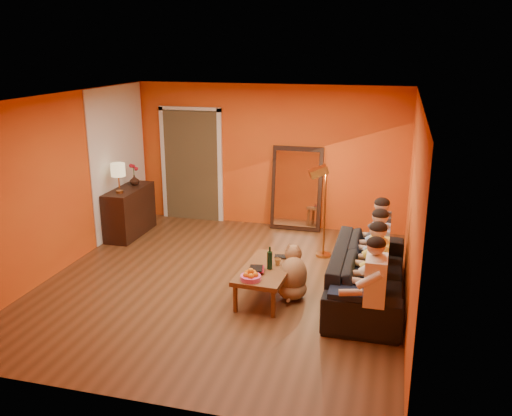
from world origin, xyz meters
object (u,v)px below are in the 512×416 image
(person_far_left, at_px, (375,288))
(tumbler, at_px, (278,262))
(mirror_frame, at_px, (297,189))
(floor_lamp, at_px, (325,213))
(dog, at_px, (293,272))
(vase, at_px, (134,180))
(sofa, at_px, (368,274))
(coffee_table, at_px, (267,282))
(person_mid_left, at_px, (377,269))
(wine_bottle, at_px, (270,258))
(sideboard, at_px, (130,212))
(laptop, at_px, (285,258))
(table_lamp, at_px, (119,178))
(person_far_right, at_px, (381,239))
(person_mid_right, at_px, (379,253))

(person_far_left, height_order, tumbler, person_far_left)
(mirror_frame, bearing_deg, floor_lamp, -61.08)
(dog, xyz_separation_m, vase, (-3.28, 1.95, 0.58))
(sofa, xyz_separation_m, coffee_table, (-1.31, -0.30, -0.14))
(floor_lamp, relative_size, person_mid_left, 1.18)
(wine_bottle, xyz_separation_m, tumbler, (0.07, 0.17, -0.11))
(sideboard, distance_m, dog, 3.69)
(coffee_table, distance_m, laptop, 0.45)
(vase, bearing_deg, laptop, -28.46)
(person_mid_left, height_order, tumbler, person_mid_left)
(table_lamp, height_order, coffee_table, table_lamp)
(coffee_table, xyz_separation_m, floor_lamp, (0.54, 1.63, 0.51))
(sideboard, height_order, person_far_right, person_far_right)
(wine_bottle, bearing_deg, sofa, 15.38)
(table_lamp, xyz_separation_m, vase, (0.00, 0.55, -0.17))
(sideboard, xyz_separation_m, tumbler, (3.05, -1.67, 0.04))
(person_mid_right, xyz_separation_m, person_far_right, (0.00, 0.55, 0.00))
(person_mid_left, bearing_deg, dog, 167.38)
(table_lamp, height_order, person_far_left, table_lamp)
(person_far_right, bearing_deg, dog, -141.93)
(person_far_left, distance_m, vase, 5.17)
(table_lamp, bearing_deg, person_mid_left, -20.60)
(table_lamp, distance_m, sofa, 4.47)
(person_far_left, bearing_deg, floor_lamp, 111.01)
(sideboard, xyz_separation_m, person_far_right, (4.37, -0.84, 0.18))
(table_lamp, distance_m, person_mid_left, 4.69)
(coffee_table, xyz_separation_m, laptop, (0.18, 0.35, 0.22))
(sofa, distance_m, person_mid_left, 0.54)
(dog, relative_size, person_far_right, 0.58)
(person_mid_right, relative_size, laptop, 3.97)
(mirror_frame, relative_size, floor_lamp, 1.06)
(tumbler, bearing_deg, sofa, 8.42)
(laptop, bearing_deg, dog, -65.30)
(sofa, xyz_separation_m, person_mid_left, (0.13, -0.45, 0.26))
(sofa, xyz_separation_m, laptop, (-1.13, 0.05, 0.09))
(person_far_left, distance_m, person_mid_right, 1.10)
(sofa, height_order, person_mid_left, person_mid_left)
(floor_lamp, distance_m, vase, 3.50)
(floor_lamp, height_order, person_far_left, floor_lamp)
(person_mid_right, height_order, vase, person_mid_right)
(dog, bearing_deg, table_lamp, 154.21)
(sofa, xyz_separation_m, person_far_left, (0.13, -1.00, 0.26))
(person_mid_left, relative_size, person_far_right, 1.00)
(floor_lamp, xyz_separation_m, vase, (-3.47, 0.40, 0.22))
(mirror_frame, relative_size, tumbler, 16.94)
(sideboard, relative_size, person_far_left, 0.97)
(dog, bearing_deg, coffee_table, -168.01)
(mirror_frame, bearing_deg, coffee_table, -87.12)
(table_lamp, xyz_separation_m, coffee_table, (2.93, -1.49, -0.90))
(sofa, distance_m, dog, 0.98)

